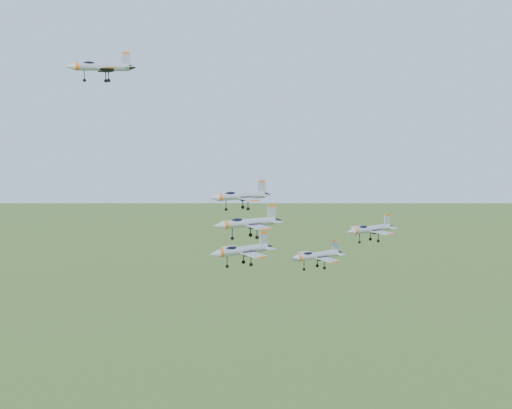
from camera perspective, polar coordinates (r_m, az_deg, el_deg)
jet_lead at (r=121.42m, az=-12.38°, el=10.72°), size 11.94×10.04×3.21m
jet_left_high at (r=117.23m, az=-1.33°, el=0.69°), size 11.24×9.41×3.01m
jet_right_high at (r=99.88m, az=-0.71°, el=-1.47°), size 10.86×9.05×2.90m
jet_left_low at (r=122.06m, az=-1.20°, el=-3.68°), size 13.08×10.75×3.51m
jet_right_low at (r=121.63m, az=9.11°, el=-1.95°), size 10.74×8.84×2.88m
jet_trail at (r=132.08m, az=4.81°, el=-4.09°), size 12.26×10.14×3.28m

